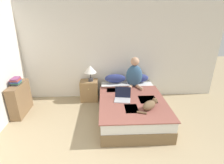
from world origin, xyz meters
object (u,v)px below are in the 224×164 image
at_px(bed, 131,107).
at_px(laptop_open, 123,97).
at_px(bookshelf, 20,99).
at_px(table_lamp, 90,70).
at_px(book_stack_top, 16,81).
at_px(pillow_far, 138,78).
at_px(cat_tabby, 150,105).
at_px(nightstand, 89,91).
at_px(person_sitting, 134,74).
at_px(pillow_near, 115,78).

bearing_deg(bed, laptop_open, -154.18).
height_order(laptop_open, bookshelf, bookshelf).
distance_m(table_lamp, book_stack_top, 1.75).
height_order(pillow_far, laptop_open, laptop_open).
height_order(bookshelf, book_stack_top, book_stack_top).
bearing_deg(cat_tabby, nightstand, 93.47).
distance_m(bed, book_stack_top, 2.70).
bearing_deg(bookshelf, book_stack_top, -137.69).
height_order(person_sitting, table_lamp, person_sitting).
xyz_separation_m(bed, pillow_near, (-0.32, 0.90, 0.37)).
distance_m(cat_tabby, table_lamp, 1.89).
xyz_separation_m(pillow_far, laptop_open, (-0.53, -1.00, -0.06)).
bearing_deg(book_stack_top, pillow_far, 12.51).
height_order(pillow_near, nightstand, pillow_near).
relative_size(pillow_near, person_sitting, 0.73).
xyz_separation_m(bed, book_stack_top, (-2.62, 0.25, 0.59)).
relative_size(person_sitting, laptop_open, 1.99).
relative_size(pillow_near, nightstand, 0.99).
bearing_deg(pillow_far, cat_tabby, -91.26).
bearing_deg(book_stack_top, pillow_near, 15.78).
distance_m(person_sitting, table_lamp, 1.15).
bearing_deg(cat_tabby, book_stack_top, 124.84).
xyz_separation_m(person_sitting, table_lamp, (-1.13, 0.23, 0.06)).
relative_size(laptop_open, bookshelf, 0.52).
xyz_separation_m(laptop_open, book_stack_top, (-2.41, 0.35, 0.29)).
height_order(cat_tabby, table_lamp, table_lamp).
height_order(laptop_open, table_lamp, table_lamp).
relative_size(bed, book_stack_top, 8.73).
relative_size(table_lamp, bookshelf, 0.57).
height_order(bed, pillow_far, pillow_far).
height_order(cat_tabby, laptop_open, laptop_open).
bearing_deg(nightstand, cat_tabby, -46.16).
xyz_separation_m(bed, person_sitting, (0.15, 0.62, 0.58)).
distance_m(pillow_far, cat_tabby, 1.42).
distance_m(cat_tabby, laptop_open, 0.65).
xyz_separation_m(pillow_near, laptop_open, (0.10, -1.00, -0.06)).
bearing_deg(nightstand, table_lamp, -0.80).
distance_m(person_sitting, laptop_open, 0.85).
distance_m(laptop_open, nightstand, 1.28).
height_order(pillow_far, cat_tabby, pillow_far).
bearing_deg(bed, nightstand, 140.57).
xyz_separation_m(person_sitting, laptop_open, (-0.37, -0.72, -0.28)).
bearing_deg(person_sitting, cat_tabby, -83.26).
bearing_deg(bed, book_stack_top, 174.66).
bearing_deg(cat_tabby, pillow_near, 72.58).
bearing_deg(bookshelf, person_sitting, 7.58).
bearing_deg(pillow_far, book_stack_top, -167.49).
bearing_deg(cat_tabby, bed, 78.23).
relative_size(person_sitting, cat_tabby, 1.64).
relative_size(bed, bookshelf, 2.72).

